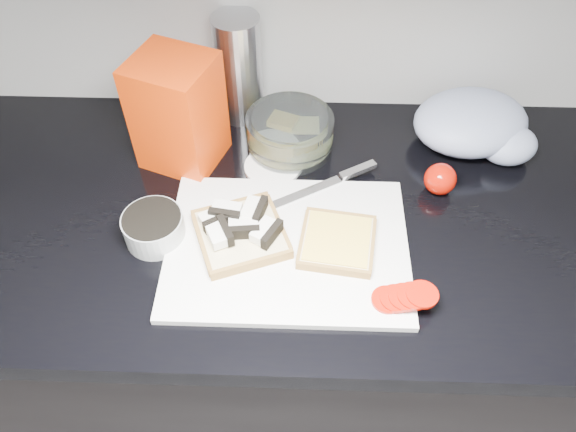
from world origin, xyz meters
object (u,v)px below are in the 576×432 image
at_px(glass_bowl, 290,133).
at_px(steel_canister, 239,69).
at_px(cutting_board, 287,247).
at_px(bread_bag, 178,112).

xyz_separation_m(glass_bowl, steel_canister, (-0.10, 0.10, 0.07)).
relative_size(glass_bowl, steel_canister, 0.77).
height_order(cutting_board, glass_bowl, glass_bowl).
bearing_deg(steel_canister, glass_bowl, -44.13).
height_order(cutting_board, steel_canister, steel_canister).
bearing_deg(steel_canister, cutting_board, -73.26).
xyz_separation_m(cutting_board, steel_canister, (-0.11, 0.35, 0.10)).
relative_size(glass_bowl, bread_bag, 0.79).
distance_m(glass_bowl, steel_canister, 0.16).
bearing_deg(cutting_board, steel_canister, 106.74).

